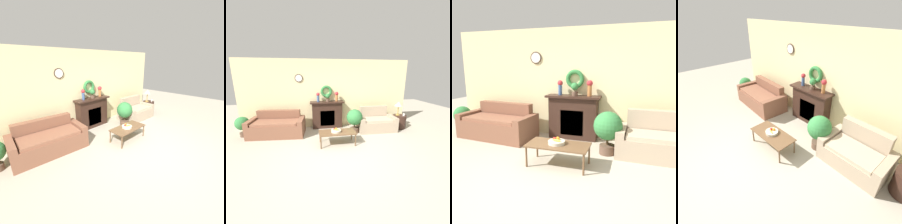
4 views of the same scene
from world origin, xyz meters
TOP-DOWN VIEW (x-y plane):
  - ground_plane at (0.00, 0.00)m, footprint 16.00×16.00m
  - wall_back at (-0.00, 2.64)m, footprint 6.80×0.17m
  - fireplace at (-0.06, 2.44)m, footprint 1.32×0.41m
  - couch_left at (-1.90, 1.96)m, footprint 1.95×1.07m
  - loveseat_right at (1.77, 1.85)m, footprint 1.46×0.90m
  - coffee_table at (0.09, 0.87)m, footprint 1.13×0.55m
  - fruit_bowl at (0.05, 0.88)m, footprint 0.31×0.31m
  - side_table_by_loveseat at (2.81, 1.86)m, footprint 0.52×0.52m
  - table_lamp at (2.74, 1.91)m, footprint 0.32×0.32m
  - mug at (2.93, 1.77)m, footprint 0.08×0.08m
  - vase_on_mantel_left at (-0.40, 2.44)m, footprint 0.13×0.13m
  - vase_on_mantel_right at (0.33, 2.44)m, footprint 0.14×0.14m
  - potted_plant_on_mantel at (-0.03, 2.42)m, footprint 0.18×0.18m
  - potted_plant_floor_by_couch at (-3.06, 2.02)m, footprint 0.47×0.47m
  - potted_plant_floor_by_loveseat at (0.87, 1.68)m, footprint 0.58×0.58m

SIDE VIEW (x-z plane):
  - ground_plane at x=0.00m, z-range 0.00..0.00m
  - side_table_by_loveseat at x=2.81m, z-range 0.00..0.53m
  - loveseat_right at x=1.77m, z-range -0.14..0.75m
  - couch_left at x=-1.90m, z-range -0.11..0.73m
  - coffee_table at x=0.09m, z-range 0.17..0.57m
  - potted_plant_floor_by_couch at x=-3.06m, z-range 0.09..0.80m
  - fruit_bowl at x=0.05m, z-range 0.39..0.50m
  - fireplace at x=-0.06m, z-range 0.01..1.09m
  - potted_plant_floor_by_loveseat at x=0.87m, z-range 0.11..1.00m
  - mug at x=2.93m, z-range 0.53..0.62m
  - table_lamp at x=2.74m, z-range 0.69..1.24m
  - potted_plant_on_mantel at x=-0.03m, z-range 1.10..1.42m
  - vase_on_mantel_left at x=-0.40m, z-range 1.11..1.47m
  - vase_on_mantel_right at x=0.33m, z-range 1.11..1.49m
  - wall_back at x=0.00m, z-range 0.00..2.70m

